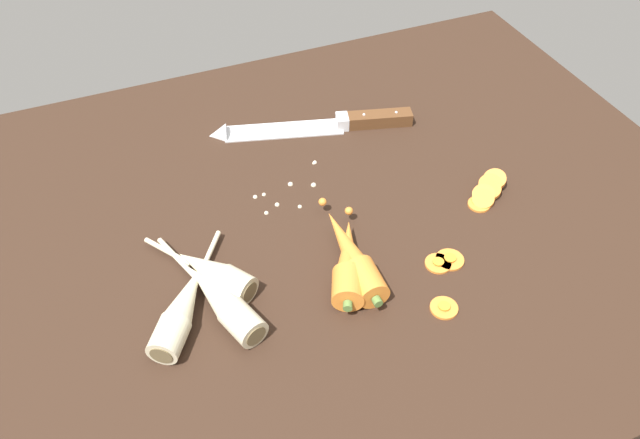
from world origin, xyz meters
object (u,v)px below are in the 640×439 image
object	(u,v)px
parsnip_mid_left	(221,300)
carrot_slice_stray_mid	(444,307)
whole_carrot_second	(348,263)
parsnip_mid_right	(214,273)
carrot_slice_stray_near	(450,259)
chefs_knife	(309,126)
whole_carrot	(352,256)
carrot_slice_stack	(487,192)
parsnip_front	(182,309)
carrot_slice_stray_far	(438,263)

from	to	relation	value
parsnip_mid_left	carrot_slice_stray_mid	distance (cm)	28.50
whole_carrot_second	parsnip_mid_right	world-z (taller)	whole_carrot_second
parsnip_mid_left	carrot_slice_stray_near	distance (cm)	31.57
carrot_slice_stray_near	carrot_slice_stray_mid	size ratio (longest dim) A/B	1.08
whole_carrot_second	parsnip_mid_left	bearing A→B (deg)	178.46
chefs_knife	parsnip_mid_left	world-z (taller)	parsnip_mid_left
whole_carrot	whole_carrot_second	bearing A→B (deg)	-140.34
whole_carrot_second	carrot_slice_stray_mid	bearing A→B (deg)	-48.66
chefs_knife	whole_carrot	size ratio (longest dim) A/B	1.66
carrot_slice_stray_near	whole_carrot_second	bearing A→B (deg)	166.68
parsnip_mid_left	carrot_slice_stack	size ratio (longest dim) A/B	2.81
whole_carrot	whole_carrot_second	size ratio (longest dim) A/B	1.23
whole_carrot_second	parsnip_mid_left	world-z (taller)	whole_carrot_second
chefs_knife	parsnip_front	distance (cm)	42.63
parsnip_front	carrot_slice_stray_far	distance (cm)	34.69
chefs_knife	parsnip_mid_right	xyz separation A→B (cm)	(-24.00, -26.70, 1.33)
parsnip_mid_right	carrot_slice_stray_near	distance (cm)	32.14
whole_carrot	parsnip_front	world-z (taller)	whole_carrot
carrot_slice_stray_mid	carrot_slice_stray_far	world-z (taller)	same
parsnip_mid_right	whole_carrot_second	bearing A→B (deg)	-17.16
chefs_knife	parsnip_front	size ratio (longest dim) A/B	1.80
carrot_slice_stray_far	parsnip_mid_left	bearing A→B (deg)	172.72
whole_carrot	parsnip_mid_right	size ratio (longest dim) A/B	1.26
whole_carrot	carrot_slice_stray_near	distance (cm)	13.66
whole_carrot_second	parsnip_mid_right	bearing A→B (deg)	162.84
carrot_slice_stack	carrot_slice_stray_near	distance (cm)	15.00
parsnip_mid_right	carrot_slice_stack	bearing A→B (deg)	0.94
parsnip_mid_right	carrot_slice_stray_far	bearing A→B (deg)	-16.38
carrot_slice_stack	chefs_knife	bearing A→B (deg)	125.76
whole_carrot	whole_carrot_second	distance (cm)	1.30
parsnip_mid_left	carrot_slice_stray_mid	xyz separation A→B (cm)	(26.37, -10.67, -1.62)
carrot_slice_stray_near	carrot_slice_stack	bearing A→B (deg)	38.13
whole_carrot	parsnip_front	bearing A→B (deg)	179.57
parsnip_mid_right	carrot_slice_stack	xyz separation A→B (cm)	(42.73, 0.70, -1.01)
parsnip_mid_left	parsnip_front	bearing A→B (deg)	173.80
carrot_slice_stack	parsnip_front	bearing A→B (deg)	-174.11
chefs_knife	parsnip_mid_left	bearing A→B (deg)	-127.72
carrot_slice_stray_near	carrot_slice_stray_far	bearing A→B (deg)	-179.88
carrot_slice_stray_mid	whole_carrot_second	bearing A→B (deg)	131.34
parsnip_front	parsnip_mid_left	xyz separation A→B (cm)	(4.92, -0.53, -0.00)
parsnip_mid_left	carrot_slice_stray_mid	world-z (taller)	parsnip_mid_left
whole_carrot	carrot_slice_stray_mid	size ratio (longest dim) A/B	5.67
parsnip_mid_right	carrot_slice_stray_near	xyz separation A→B (cm)	(30.94, -8.55, -1.62)
whole_carrot	parsnip_mid_left	world-z (taller)	whole_carrot
carrot_slice_stray_mid	carrot_slice_stray_far	bearing A→B (deg)	65.91
whole_carrot	parsnip_mid_right	xyz separation A→B (cm)	(-18.03, 4.43, -0.12)
whole_carrot_second	carrot_slice_stray_near	bearing A→B (deg)	-13.32
carrot_slice_stack	carrot_slice_stray_far	size ratio (longest dim) A/B	2.15
whole_carrot	carrot_slice_stray_near	world-z (taller)	whole_carrot
carrot_slice_stack	carrot_slice_stray_mid	size ratio (longest dim) A/B	2.14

